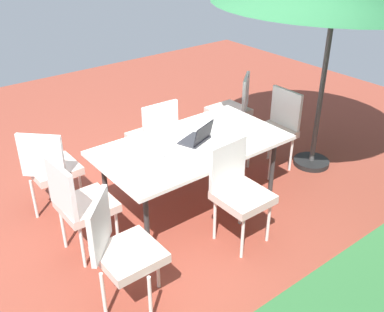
{
  "coord_description": "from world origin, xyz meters",
  "views": [
    {
      "loc": [
        2.51,
        3.2,
        2.82
      ],
      "look_at": [
        0.0,
        0.0,
        0.59
      ],
      "focal_mm": 42.19,
      "sensor_mm": 36.0,
      "label": 1
    }
  ],
  "objects": [
    {
      "name": "chair_northeast",
      "position": [
        1.28,
        0.76,
        0.55
      ],
      "size": [
        0.59,
        0.59,
        0.98
      ],
      "rotation": [
        0.0,
        0.0,
        3.95
      ],
      "color": "beige",
      "rests_on": "ground_plane"
    },
    {
      "name": "cup",
      "position": [
        0.46,
        0.09,
        0.79
      ],
      "size": [
        0.08,
        0.08,
        0.1
      ],
      "primitive_type": "cylinder",
      "color": "white",
      "rests_on": "dining_table"
    },
    {
      "name": "laptop",
      "position": [
        -0.07,
        0.01,
        0.78
      ],
      "size": [
        0.38,
        0.34,
        0.21
      ],
      "rotation": [
        0.0,
        0.0,
        0.34
      ],
      "color": "#2D2D33",
      "rests_on": "dining_table"
    },
    {
      "name": "ground_plane",
      "position": [
        0.0,
        0.0,
        -0.01
      ],
      "size": [
        10.0,
        10.0,
        0.02
      ],
      "primitive_type": "cube",
      "color": "brown"
    },
    {
      "name": "chair_south",
      "position": [
        -0.01,
        -0.72,
        0.55
      ],
      "size": [
        0.46,
        0.47,
        0.98
      ],
      "rotation": [
        0.0,
        0.0,
        -0.04
      ],
      "color": "beige",
      "rests_on": "ground_plane"
    },
    {
      "name": "dining_table",
      "position": [
        0.0,
        0.0,
        0.69
      ],
      "size": [
        1.94,
        1.07,
        0.73
      ],
      "color": "white",
      "rests_on": "ground_plane"
    },
    {
      "name": "chair_southeast",
      "position": [
        1.21,
        -0.75,
        0.55
      ],
      "size": [
        0.59,
        0.59,
        0.98
      ],
      "rotation": [
        0.0,
        0.0,
        5.5
      ],
      "color": "beige",
      "rests_on": "ground_plane"
    },
    {
      "name": "chair_east",
      "position": [
        1.26,
        0.0,
        0.55
      ],
      "size": [
        0.47,
        0.46,
        0.98
      ],
      "rotation": [
        0.0,
        0.0,
        4.77
      ],
      "color": "beige",
      "rests_on": "ground_plane"
    },
    {
      "name": "chair_west",
      "position": [
        -1.27,
        -0.0,
        0.55
      ],
      "size": [
        0.46,
        0.46,
        0.98
      ],
      "rotation": [
        0.0,
        0.0,
        1.56
      ],
      "color": "beige",
      "rests_on": "ground_plane"
    },
    {
      "name": "chair_southwest",
      "position": [
        -1.28,
        -0.76,
        0.55
      ],
      "size": [
        0.58,
        0.58,
        0.98
      ],
      "rotation": [
        0.0,
        0.0,
        0.68
      ],
      "color": "beige",
      "rests_on": "ground_plane"
    },
    {
      "name": "chair_north",
      "position": [
        0.01,
        0.71,
        0.55
      ],
      "size": [
        0.46,
        0.47,
        0.98
      ],
      "rotation": [
        0.0,
        0.0,
        3.2
      ],
      "color": "beige",
      "rests_on": "ground_plane"
    }
  ]
}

